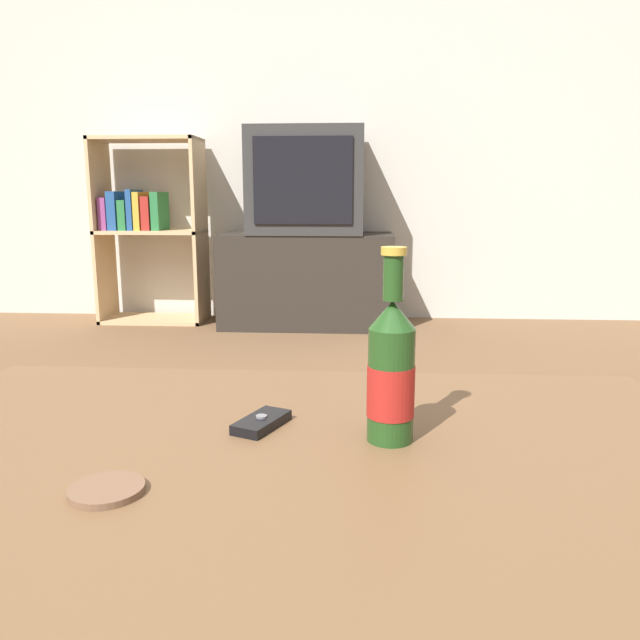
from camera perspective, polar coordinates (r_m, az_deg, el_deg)
back_wall at (r=3.81m, az=2.46°, el=19.94°), size 8.00×0.05×2.60m
coffee_table at (r=0.83m, az=-2.82°, el=-15.37°), size 1.14×0.72×0.41m
tv_stand at (r=3.52m, az=-1.20°, el=3.67°), size 0.95×0.43×0.52m
television at (r=3.48m, az=-1.24°, el=12.55°), size 0.62×0.46×0.56m
bookshelf at (r=3.76m, az=-15.67°, el=8.38°), size 0.59×0.30×1.05m
beer_bottle at (r=0.81m, az=6.52°, el=-4.74°), size 0.06×0.06×0.25m
cell_phone at (r=0.88m, az=-5.37°, el=-9.29°), size 0.08×0.10×0.02m
coaster at (r=0.74m, az=-18.92°, el=-14.47°), size 0.08×0.08×0.01m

